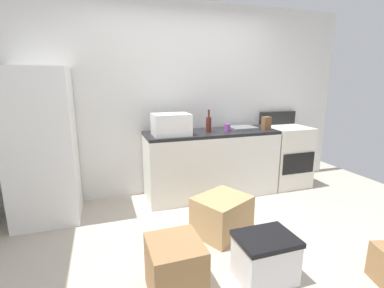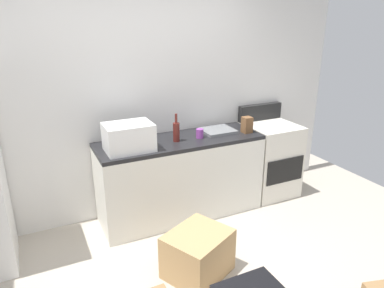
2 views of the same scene
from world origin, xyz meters
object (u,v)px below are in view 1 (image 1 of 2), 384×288
wine_bottle (209,124)px  microwave (171,124)px  refrigerator (42,147)px  storage_bin (265,258)px  coffee_mug (227,127)px  cardboard_box_small (222,215)px  knife_block (266,123)px  stove_oven (285,155)px  cardboard_box_large (175,268)px

wine_bottle → microwave: bearing=-175.2°
refrigerator → storage_bin: refrigerator is taller
coffee_mug → cardboard_box_small: 1.31m
refrigerator → coffee_mug: bearing=0.1°
refrigerator → knife_block: refrigerator is taller
stove_oven → cardboard_box_large: (-2.18, -1.67, -0.25)m
refrigerator → stove_oven: size_ratio=1.55×
wine_bottle → cardboard_box_large: bearing=-119.0°
microwave → knife_block: (1.36, -0.02, -0.05)m
refrigerator → knife_block: bearing=-1.2°
stove_oven → cardboard_box_small: (-1.50, -1.00, -0.26)m
microwave → wine_bottle: size_ratio=1.53×
cardboard_box_large → storage_bin: size_ratio=0.93×
stove_oven → cardboard_box_large: bearing=-142.5°
storage_bin → wine_bottle: bearing=83.9°
refrigerator → wine_bottle: (1.99, 0.01, 0.16)m
microwave → knife_block: microwave is taller
stove_oven → wine_bottle: size_ratio=3.67×
cardboard_box_large → microwave: bearing=76.5°
cardboard_box_small → microwave: bearing=108.1°
cardboard_box_small → storage_bin: bearing=-86.8°
stove_oven → knife_block: size_ratio=6.11×
stove_oven → microwave: size_ratio=2.39×
knife_block → cardboard_box_small: bearing=-139.9°
refrigerator → wine_bottle: bearing=0.3°
stove_oven → cardboard_box_small: 1.83m
wine_bottle → cardboard_box_small: wine_bottle is taller
knife_block → cardboard_box_small: size_ratio=0.34×
wine_bottle → cardboard_box_small: bearing=-103.0°
stove_oven → coffee_mug: (-1.01, -0.05, 0.48)m
knife_block → storage_bin: size_ratio=0.39×
refrigerator → microwave: size_ratio=3.71×
cardboard_box_large → storage_bin: 0.72m
stove_oven → microwave: microwave is taller
stove_oven → cardboard_box_small: stove_oven is taller
microwave → wine_bottle: 0.52m
knife_block → microwave: bearing=179.0°
wine_bottle → cardboard_box_large: 2.02m
storage_bin → knife_block: bearing=58.0°
microwave → coffee_mug: 0.80m
refrigerator → microwave: 1.48m
microwave → cardboard_box_large: (-0.38, -1.58, -0.82)m
stove_oven → storage_bin: 2.29m
microwave → cardboard_box_large: bearing=-103.5°
microwave → refrigerator: bearing=178.7°
wine_bottle → storage_bin: (-0.18, -1.70, -0.82)m
refrigerator → microwave: refrigerator is taller
microwave → storage_bin: bearing=-78.4°
cardboard_box_small → refrigerator: bearing=151.8°
stove_oven → microwave: 1.89m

